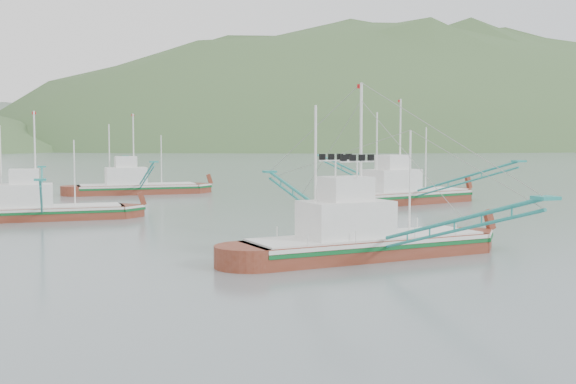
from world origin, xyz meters
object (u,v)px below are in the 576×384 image
object	(u,v)px
bg_boat_left	(39,204)
bg_boat_right	(402,183)
main_boat	(364,228)
bg_boat_far	(136,182)

from	to	relation	value
bg_boat_left	bg_boat_right	bearing A→B (deg)	6.30
main_boat	bg_boat_right	distance (m)	32.43
main_boat	bg_boat_left	size ratio (longest dim) A/B	1.08
bg_boat_far	bg_boat_right	size ratio (longest dim) A/B	0.92
bg_boat_far	bg_boat_left	distance (m)	26.30
bg_boat_far	bg_boat_right	distance (m)	30.75
bg_boat_left	bg_boat_right	distance (m)	33.22
bg_boat_far	bg_boat_left	world-z (taller)	bg_boat_far
main_boat	bg_boat_left	world-z (taller)	main_boat
bg_boat_left	bg_boat_right	world-z (taller)	bg_boat_right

